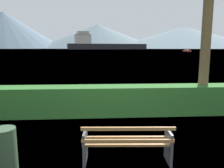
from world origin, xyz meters
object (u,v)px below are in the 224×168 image
Objects in this scene: fishing_boat_near at (187,51)px; trash_bin at (5,150)px; park_bench at (127,143)px; cargo_ship_large at (102,45)px.

trash_bin is at bearing -113.57° from fishing_boat_near.
park_bench is 2.37m from trash_bin.
trash_bin is at bearing -176.83° from park_bench.
trash_bin is (-2.36, -0.13, -0.00)m from park_bench.
cargo_ship_large is at bearing 88.92° from park_bench.
cargo_ship_large reaches higher than park_bench.
park_bench reaches higher than trash_bin.
park_bench is 0.31× the size of fishing_boat_near.
cargo_ship_large is 17.95× the size of fishing_boat_near.
cargo_ship_large is (5.47, 291.28, 5.87)m from park_bench.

